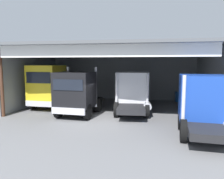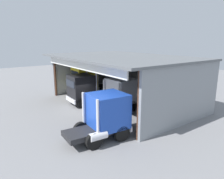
{
  "view_description": "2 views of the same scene",
  "coord_description": "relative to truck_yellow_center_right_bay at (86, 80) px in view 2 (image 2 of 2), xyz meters",
  "views": [
    {
      "loc": [
        3.13,
        -13.83,
        3.91
      ],
      "look_at": [
        0.0,
        3.4,
        1.78
      ],
      "focal_mm": 34.75,
      "sensor_mm": 36.0,
      "label": 1
    },
    {
      "loc": [
        17.72,
        -9.57,
        7.01
      ],
      "look_at": [
        0.0,
        3.4,
        1.78
      ],
      "focal_mm": 34.07,
      "sensor_mm": 36.0,
      "label": 2
    }
  ],
  "objects": [
    {
      "name": "truck_white_center_bay",
      "position": [
        7.27,
        -0.4,
        -0.27
      ],
      "size": [
        2.88,
        4.91,
        3.21
      ],
      "rotation": [
        0.0,
        0.0,
        0.07
      ],
      "color": "white",
      "rests_on": "ground"
    },
    {
      "name": "oil_drum",
      "position": [
        12.13,
        5.11,
        -1.53
      ],
      "size": [
        0.58,
        0.58,
        0.87
      ],
      "primitive_type": "cylinder",
      "color": "#197233",
      "rests_on": "ground"
    },
    {
      "name": "truck_yellow_center_right_bay",
      "position": [
        0.0,
        0.0,
        0.0
      ],
      "size": [
        2.67,
        5.21,
        3.73
      ],
      "rotation": [
        0.0,
        0.0,
        3.1
      ],
      "color": "yellow",
      "rests_on": "ground"
    },
    {
      "name": "truck_blue_left_bay",
      "position": [
        11.51,
        -4.98,
        -0.21
      ],
      "size": [
        2.66,
        4.72,
        3.33
      ],
      "rotation": [
        0.0,
        0.0,
        -0.07
      ],
      "color": "#1E47B7",
      "rests_on": "ground"
    },
    {
      "name": "tool_cart",
      "position": [
        11.62,
        5.49,
        -1.46
      ],
      "size": [
        0.9,
        0.6,
        1.0
      ],
      "primitive_type": "cube",
      "color": "#1E59A5",
      "rests_on": "ground"
    },
    {
      "name": "workshop_shed",
      "position": [
        5.57,
        2.23,
        1.78
      ],
      "size": [
        16.23,
        10.92,
        5.29
      ],
      "color": "gray",
      "rests_on": "ground"
    },
    {
      "name": "ground_plane",
      "position": [
        5.57,
        -3.42,
        -1.96
      ],
      "size": [
        80.0,
        80.0,
        0.0
      ],
      "primitive_type": "plane",
      "color": "slate",
      "rests_on": "ground"
    },
    {
      "name": "truck_black_center_left_bay",
      "position": [
        3.33,
        -2.18,
        -0.24
      ],
      "size": [
        2.76,
        5.3,
        3.63
      ],
      "rotation": [
        0.0,
        0.0,
        3.08
      ],
      "color": "black",
      "rests_on": "ground"
    }
  ]
}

